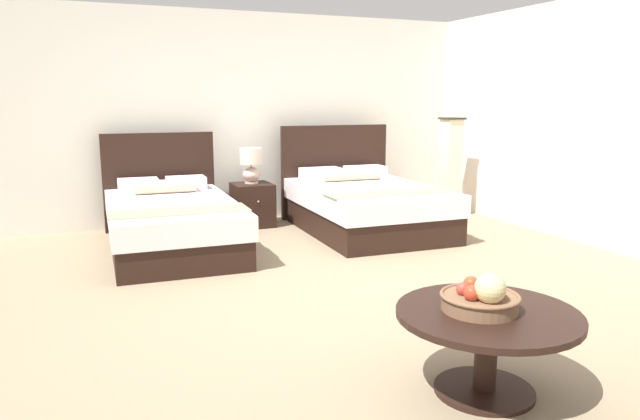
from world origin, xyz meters
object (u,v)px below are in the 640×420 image
nightstand (253,205)px  table_lamp (251,163)px  floor_lamp_corner (450,168)px  bed_near_window (171,221)px  fruit_bowl (481,298)px  coffee_table (487,331)px  bed_near_corner (365,205)px

nightstand → table_lamp: (0.00, 0.02, 0.50)m
nightstand → floor_lamp_corner: floor_lamp_corner is taller
bed_near_window → floor_lamp_corner: bearing=5.5°
nightstand → fruit_bowl: size_ratio=1.26×
bed_near_window → coffee_table: (1.03, -3.71, 0.05)m
bed_near_corner → floor_lamp_corner: 1.48m
bed_near_window → bed_near_corner: size_ratio=1.06×
nightstand → floor_lamp_corner: 2.58m
nightstand → coffee_table: 4.46m
table_lamp → coffee_table: 4.50m
bed_near_window → coffee_table: 3.85m
bed_near_window → nightstand: bearing=34.9°
coffee_table → fruit_bowl: 0.19m
nightstand → coffee_table: size_ratio=0.55×
bed_near_corner → fruit_bowl: bed_near_corner is taller
coffee_table → fruit_bowl: (-0.04, 0.01, 0.18)m
bed_near_corner → nightstand: bearing=146.4°
bed_near_window → table_lamp: 1.40m
bed_near_window → fruit_bowl: bearing=-74.9°
table_lamp → coffee_table: size_ratio=0.45×
bed_near_corner → table_lamp: bed_near_corner is taller
bed_near_window → floor_lamp_corner: floor_lamp_corner is taller
bed_near_window → fruit_bowl: (1.00, -3.70, 0.23)m
bed_near_window → fruit_bowl: size_ratio=5.40×
nightstand → table_lamp: bearing=90.0°
bed_near_window → fruit_bowl: bed_near_window is taller
nightstand → coffee_table: bearing=-90.5°
table_lamp → fruit_bowl: size_ratio=1.04×
bed_near_corner → nightstand: size_ratio=4.05×
bed_near_corner → table_lamp: (-1.12, 0.77, 0.45)m
nightstand → floor_lamp_corner: size_ratio=0.40×
bed_near_corner → floor_lamp_corner: floor_lamp_corner is taller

